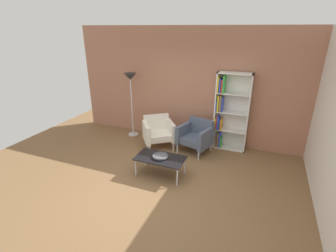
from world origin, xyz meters
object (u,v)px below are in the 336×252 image
at_px(decorative_bowl, 160,156).
at_px(armchair_corner_red, 196,136).
at_px(floor_lamp_torchiere, 131,84).
at_px(bookshelf_tall, 228,112).
at_px(coffee_table_low, 160,159).
at_px(armchair_spare_guest, 158,131).

relative_size(decorative_bowl, armchair_corner_red, 0.37).
bearing_deg(floor_lamp_torchiere, bookshelf_tall, 3.88).
bearing_deg(decorative_bowl, coffee_table_low, 180.00).
xyz_separation_m(bookshelf_tall, floor_lamp_torchiere, (-2.56, -0.17, 0.51)).
bearing_deg(armchair_spare_guest, coffee_table_low, -100.85).
xyz_separation_m(bookshelf_tall, armchair_corner_red, (-0.64, -0.49, -0.52)).
distance_m(coffee_table_low, armchair_spare_guest, 1.34).
bearing_deg(armchair_corner_red, bookshelf_tall, 53.49).
bearing_deg(armchair_corner_red, floor_lamp_torchiere, -173.05).
bearing_deg(decorative_bowl, floor_lamp_torchiere, 133.80).
bearing_deg(bookshelf_tall, armchair_corner_red, -142.68).
xyz_separation_m(coffee_table_low, floor_lamp_torchiere, (-1.54, 1.61, 1.08)).
bearing_deg(coffee_table_low, bookshelf_tall, 60.26).
relative_size(bookshelf_tall, armchair_spare_guest, 2.00).
xyz_separation_m(bookshelf_tall, coffee_table_low, (-1.02, -1.78, -0.57)).
relative_size(bookshelf_tall, armchair_corner_red, 2.20).
height_order(bookshelf_tall, floor_lamp_torchiere, bookshelf_tall).
height_order(armchair_corner_red, armchair_spare_guest, same).
xyz_separation_m(bookshelf_tall, decorative_bowl, (-1.02, -1.78, -0.50)).
relative_size(armchair_spare_guest, floor_lamp_torchiere, 0.54).
xyz_separation_m(coffee_table_low, armchair_corner_red, (0.38, 1.30, 0.05)).
bearing_deg(armchair_corner_red, coffee_table_low, -90.20).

